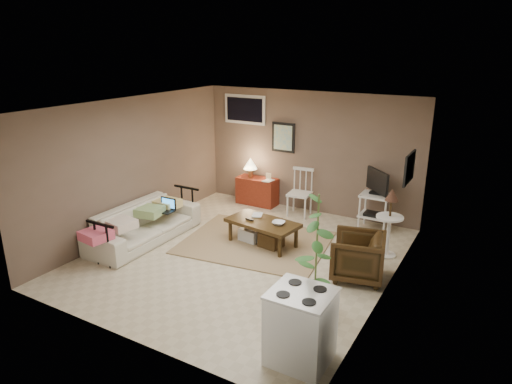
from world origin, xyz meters
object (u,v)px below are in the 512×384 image
Objects in this scene: spindle_chair at (300,194)px; stove at (301,327)px; armchair at (358,254)px; coffee_table at (262,231)px; sofa at (144,218)px; potted_plant at (317,249)px; side_table at (390,215)px; tv_stand at (376,199)px; red_console at (257,188)px.

stove is (1.84, -4.00, -0.02)m from spindle_chair.
coffee_table is at bearing -112.91° from armchair.
spindle_chair is (1.80, 2.46, 0.02)m from sofa.
coffee_table is 1.53× the size of stove.
coffee_table is 2.99m from stove.
potted_plant is at bearing -62.08° from spindle_chair.
tv_stand is at bearing 116.83° from side_table.
spindle_chair is at bearing 179.66° from tv_stand.
coffee_table is at bearing -57.59° from red_console.
potted_plant is (2.65, -3.14, 0.50)m from red_console.
sofa is 2.71m from red_console.
sofa is 4.11m from tv_stand.
coffee_table is 2.18m from tv_stand.
armchair is at bearing -10.22° from coffee_table.
sofa is at bearing 157.09° from stove.
spindle_chair is 1.26× the size of armchair.
sofa reaches higher than coffee_table.
stove is at bearing -11.46° from armchair.
armchair is 0.47× the size of potted_plant.
spindle_chair is 4.40m from stove.
spindle_chair is at bearing -7.74° from red_console.
stove is (2.91, -4.14, 0.07)m from red_console.
side_table is (3.05, -1.13, 0.36)m from red_console.
red_console is 3.53m from armchair.
spindle_chair reaches higher than armchair.
coffee_table is at bearing 126.87° from stove.
red_console is 1.08m from spindle_chair.
potted_plant is (0.09, -2.98, 0.24)m from tv_stand.
red_console is 0.88× the size of side_table.
potted_plant is at bearing -98.94° from sofa.
red_console reaches higher than coffee_table.
stove is (3.64, -1.54, 0.00)m from sofa.
spindle_chair reaches higher than stove.
spindle_chair is at bearing 153.62° from side_table.
sofa is 3.05m from spindle_chair.
sofa is 1.87× the size of side_table.
armchair is 2.07m from stove.
coffee_table is 1.30× the size of red_console.
red_console is at bearing 172.26° from spindle_chair.
side_table reaches higher than sofa.
potted_plant reaches higher than side_table.
stove is at bearing -54.96° from red_console.
potted_plant reaches higher than armchair.
red_console is 2.58m from tv_stand.
side_table is at bearing 87.18° from stove.
coffee_table is at bearing -65.33° from sofa.
tv_stand is at bearing -53.35° from sofa.
armchair is (3.60, 0.53, -0.04)m from sofa.
potted_plant is 1.12m from stove.
sofa is 3.95m from stove.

